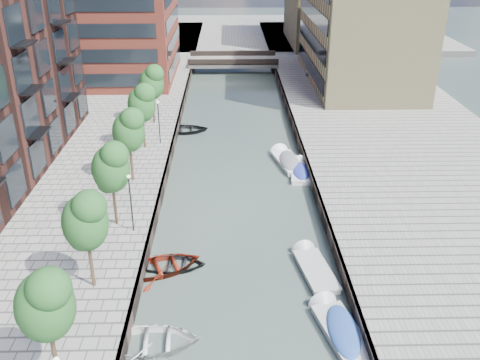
{
  "coord_description": "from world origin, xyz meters",
  "views": [
    {
      "loc": [
        -0.76,
        -7.06,
        19.46
      ],
      "look_at": [
        0.0,
        26.47,
        3.5
      ],
      "focal_mm": 40.0,
      "sensor_mm": 36.0,
      "label": 1
    }
  ],
  "objects_px": {
    "tree_1": "(45,302)",
    "motorboat_0": "(339,328)",
    "motorboat_4": "(287,161)",
    "bridge": "(233,61)",
    "motorboat_3": "(300,171)",
    "sloop_2": "(163,270)",
    "sloop_1": "(173,267)",
    "tree_5": "(141,102)",
    "sloop_4": "(184,132)",
    "sloop_3": "(152,346)",
    "car": "(314,73)",
    "motorboat_2": "(312,267)",
    "tree_2": "(85,219)",
    "tree_6": "(151,82)",
    "tree_3": "(111,166)",
    "tree_4": "(128,129)"
  },
  "relations": [
    {
      "from": "tree_1",
      "to": "motorboat_0",
      "type": "height_order",
      "value": "tree_1"
    },
    {
      "from": "motorboat_4",
      "to": "bridge",
      "type": "bearing_deg",
      "value": 97.44
    },
    {
      "from": "motorboat_4",
      "to": "motorboat_3",
      "type": "bearing_deg",
      "value": -67.62
    },
    {
      "from": "bridge",
      "to": "tree_1",
      "type": "relative_size",
      "value": 2.18
    },
    {
      "from": "tree_1",
      "to": "sloop_2",
      "type": "distance_m",
      "value": 11.67
    },
    {
      "from": "bridge",
      "to": "sloop_1",
      "type": "height_order",
      "value": "bridge"
    },
    {
      "from": "sloop_2",
      "to": "motorboat_4",
      "type": "height_order",
      "value": "motorboat_4"
    },
    {
      "from": "tree_5",
      "to": "sloop_4",
      "type": "xyz_separation_m",
      "value": [
        3.1,
        6.63,
        -5.31
      ]
    },
    {
      "from": "sloop_3",
      "to": "motorboat_0",
      "type": "distance_m",
      "value": 9.82
    },
    {
      "from": "motorboat_4",
      "to": "sloop_4",
      "type": "bearing_deg",
      "value": 140.11
    },
    {
      "from": "tree_1",
      "to": "motorboat_3",
      "type": "bearing_deg",
      "value": 59.97
    },
    {
      "from": "sloop_1",
      "to": "car",
      "type": "bearing_deg",
      "value": -18.92
    },
    {
      "from": "motorboat_2",
      "to": "motorboat_0",
      "type": "bearing_deg",
      "value": -84.44
    },
    {
      "from": "motorboat_2",
      "to": "motorboat_3",
      "type": "bearing_deg",
      "value": 85.94
    },
    {
      "from": "tree_2",
      "to": "tree_6",
      "type": "bearing_deg",
      "value": 90.0
    },
    {
      "from": "motorboat_0",
      "to": "tree_2",
      "type": "bearing_deg",
      "value": 167.35
    },
    {
      "from": "sloop_3",
      "to": "motorboat_0",
      "type": "xyz_separation_m",
      "value": [
        9.78,
        0.9,
        0.21
      ]
    },
    {
      "from": "bridge",
      "to": "tree_3",
      "type": "distance_m",
      "value": 47.92
    },
    {
      "from": "motorboat_2",
      "to": "bridge",
      "type": "bearing_deg",
      "value": 94.94
    },
    {
      "from": "tree_4",
      "to": "motorboat_3",
      "type": "relative_size",
      "value": 1.26
    },
    {
      "from": "sloop_2",
      "to": "motorboat_3",
      "type": "distance_m",
      "value": 17.71
    },
    {
      "from": "sloop_2",
      "to": "motorboat_0",
      "type": "xyz_separation_m",
      "value": [
        9.94,
        -5.8,
        0.21
      ]
    },
    {
      "from": "motorboat_3",
      "to": "motorboat_4",
      "type": "height_order",
      "value": "motorboat_4"
    },
    {
      "from": "bridge",
      "to": "tree_2",
      "type": "height_order",
      "value": "tree_2"
    },
    {
      "from": "tree_5",
      "to": "car",
      "type": "bearing_deg",
      "value": 51.34
    },
    {
      "from": "sloop_2",
      "to": "car",
      "type": "relative_size",
      "value": 1.19
    },
    {
      "from": "sloop_3",
      "to": "tree_4",
      "type": "bearing_deg",
      "value": 7.78
    },
    {
      "from": "tree_1",
      "to": "tree_3",
      "type": "xyz_separation_m",
      "value": [
        0.0,
        14.0,
        0.0
      ]
    },
    {
      "from": "tree_5",
      "to": "motorboat_0",
      "type": "distance_m",
      "value": 28.02
    },
    {
      "from": "bridge",
      "to": "tree_6",
      "type": "xyz_separation_m",
      "value": [
        -8.5,
        -26.0,
        3.92
      ]
    },
    {
      "from": "tree_2",
      "to": "sloop_4",
      "type": "bearing_deg",
      "value": 83.6
    },
    {
      "from": "tree_5",
      "to": "tree_4",
      "type": "bearing_deg",
      "value": -90.0
    },
    {
      "from": "tree_2",
      "to": "sloop_4",
      "type": "height_order",
      "value": "tree_2"
    },
    {
      "from": "bridge",
      "to": "tree_5",
      "type": "distance_m",
      "value": 34.3
    },
    {
      "from": "tree_1",
      "to": "tree_3",
      "type": "bearing_deg",
      "value": 90.0
    },
    {
      "from": "tree_3",
      "to": "tree_5",
      "type": "relative_size",
      "value": 1.0
    },
    {
      "from": "tree_1",
      "to": "tree_4",
      "type": "relative_size",
      "value": 1.0
    },
    {
      "from": "sloop_2",
      "to": "motorboat_0",
      "type": "relative_size",
      "value": 0.93
    },
    {
      "from": "sloop_1",
      "to": "motorboat_3",
      "type": "distance_m",
      "value": 17.11
    },
    {
      "from": "motorboat_0",
      "to": "tree_6",
      "type": "bearing_deg",
      "value": 113.5
    },
    {
      "from": "sloop_4",
      "to": "motorboat_2",
      "type": "distance_m",
      "value": 26.72
    },
    {
      "from": "tree_2",
      "to": "tree_4",
      "type": "relative_size",
      "value": 1.0
    },
    {
      "from": "tree_2",
      "to": "tree_3",
      "type": "relative_size",
      "value": 1.0
    },
    {
      "from": "tree_5",
      "to": "motorboat_0",
      "type": "height_order",
      "value": "tree_5"
    },
    {
      "from": "tree_2",
      "to": "motorboat_2",
      "type": "xyz_separation_m",
      "value": [
        12.92,
        2.78,
        -5.21
      ]
    },
    {
      "from": "motorboat_3",
      "to": "car",
      "type": "bearing_deg",
      "value": 79.23
    },
    {
      "from": "tree_6",
      "to": "motorboat_3",
      "type": "distance_m",
      "value": 18.41
    },
    {
      "from": "tree_1",
      "to": "motorboat_3",
      "type": "relative_size",
      "value": 1.26
    },
    {
      "from": "sloop_2",
      "to": "car",
      "type": "distance_m",
      "value": 45.16
    },
    {
      "from": "tree_1",
      "to": "bridge",
      "type": "bearing_deg",
      "value": 82.07
    }
  ]
}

